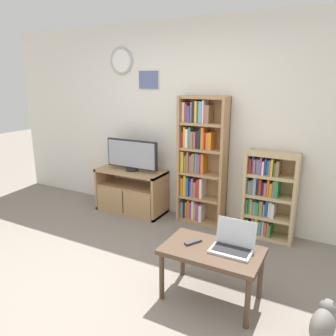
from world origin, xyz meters
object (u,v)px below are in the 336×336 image
(laptop, at_px, (233,243))
(cat, at_px, (323,324))
(tv_stand, at_px, (131,191))
(bookshelf_tall, at_px, (199,161))
(bookshelf_short, at_px, (267,196))
(remote_near_laptop, at_px, (193,242))
(television, at_px, (132,155))
(coffee_table, at_px, (212,255))

(laptop, relative_size, cat, 0.62)
(tv_stand, height_order, laptop, laptop)
(laptop, bearing_deg, tv_stand, 147.17)
(bookshelf_tall, height_order, bookshelf_short, bookshelf_tall)
(tv_stand, relative_size, remote_near_laptop, 6.22)
(bookshelf_tall, distance_m, bookshelf_short, 0.95)
(television, distance_m, bookshelf_short, 1.88)
(cat, bearing_deg, tv_stand, 165.63)
(television, distance_m, remote_near_laptop, 2.02)
(remote_near_laptop, bearing_deg, tv_stand, -9.02)
(bookshelf_tall, relative_size, remote_near_laptop, 10.38)
(tv_stand, xyz_separation_m, coffee_table, (1.74, -1.31, 0.10))
(remote_near_laptop, bearing_deg, bookshelf_short, -72.35)
(bookshelf_tall, bearing_deg, bookshelf_short, -1.35)
(tv_stand, height_order, bookshelf_tall, bookshelf_tall)
(television, relative_size, coffee_table, 0.96)
(tv_stand, bearing_deg, bookshelf_short, 3.73)
(coffee_table, bearing_deg, laptop, 25.63)
(bookshelf_tall, distance_m, remote_near_laptop, 1.58)
(bookshelf_short, xyz_separation_m, laptop, (0.01, -1.36, 0.02))
(bookshelf_tall, relative_size, laptop, 4.92)
(television, distance_m, coffee_table, 2.19)
(remote_near_laptop, bearing_deg, cat, -154.06)
(tv_stand, height_order, television, television)
(tv_stand, xyz_separation_m, bookshelf_tall, (0.99, 0.14, 0.53))
(television, bearing_deg, laptop, -33.51)
(television, xyz_separation_m, cat, (2.60, -1.37, -0.70))
(tv_stand, height_order, bookshelf_short, bookshelf_short)
(bookshelf_tall, height_order, laptop, bookshelf_tall)
(tv_stand, relative_size, laptop, 2.94)
(remote_near_laptop, xyz_separation_m, cat, (1.08, -0.09, -0.34))
(cat, bearing_deg, laptop, -177.75)
(tv_stand, height_order, coffee_table, tv_stand)
(tv_stand, xyz_separation_m, remote_near_laptop, (1.56, -1.29, 0.17))
(television, distance_m, bookshelf_tall, 0.97)
(bookshelf_short, relative_size, laptop, 3.09)
(coffee_table, bearing_deg, television, 142.52)
(bookshelf_short, bearing_deg, coffee_table, -95.64)
(coffee_table, bearing_deg, cat, -4.35)
(tv_stand, distance_m, television, 0.53)
(bookshelf_short, relative_size, coffee_table, 1.26)
(coffee_table, bearing_deg, bookshelf_short, 84.36)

